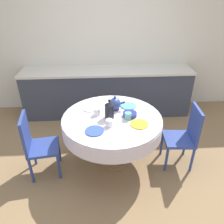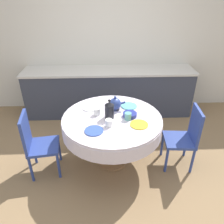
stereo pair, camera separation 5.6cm
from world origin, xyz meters
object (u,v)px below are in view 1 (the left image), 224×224
chair_left (185,135)px  teapot (115,104)px  coffee_carafe (109,110)px  chair_right (36,143)px

chair_left → teapot: size_ratio=4.00×
chair_left → coffee_carafe: 1.12m
chair_right → coffee_carafe: (0.97, 0.14, 0.39)m
chair_left → teapot: teapot is taller
coffee_carafe → teapot: bearing=66.8°
chair_right → teapot: teapot is taller
coffee_carafe → teapot: coffee_carafe is taller
chair_left → chair_right: same height
chair_right → teapot: 1.17m
coffee_carafe → teapot: 0.22m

